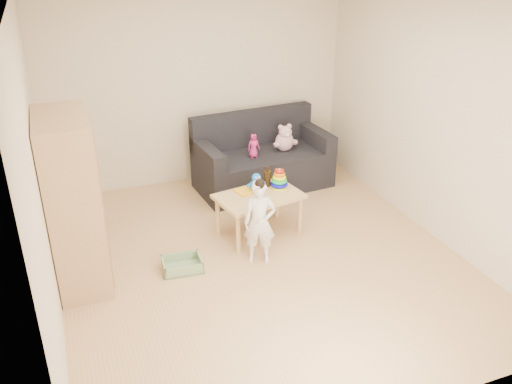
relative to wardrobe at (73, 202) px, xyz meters
name	(u,v)px	position (x,y,z in m)	size (l,w,h in m)	color
room	(260,142)	(1.76, -0.29, 0.46)	(4.50, 4.50, 4.50)	tan
wardrobe	(73,202)	(0.00, 0.00, 0.00)	(0.46, 0.93, 1.67)	tan
sofa	(263,170)	(2.44, 1.36, -0.59)	(1.73, 0.87, 0.49)	black
play_table	(259,214)	(1.94, 0.21, -0.59)	(0.92, 0.58, 0.48)	#D9B977
storage_bin	(182,264)	(0.94, -0.20, -0.78)	(0.39, 0.30, 0.12)	#83A376
toddler	(260,223)	(1.74, -0.32, -0.40)	(0.32, 0.22, 0.87)	white
pink_bear	(284,139)	(2.74, 1.34, -0.20)	(0.26, 0.23, 0.30)	#E2A6B8
doll	(254,146)	(2.27, 1.26, -0.19)	(0.16, 0.11, 0.31)	#DF2987
ring_stacker	(279,180)	(2.22, 0.30, -0.26)	(0.20, 0.20, 0.23)	#E2FF0D
brown_bottle	(267,178)	(2.11, 0.40, -0.25)	(0.08, 0.08, 0.23)	black
blue_plush	(256,182)	(1.95, 0.32, -0.24)	(0.18, 0.14, 0.22)	blue
wooden_figure	(258,194)	(1.89, 0.14, -0.30)	(0.04, 0.03, 0.10)	maroon
yellow_book	(246,191)	(1.83, 0.34, -0.35)	(0.21, 0.21, 0.02)	yellow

